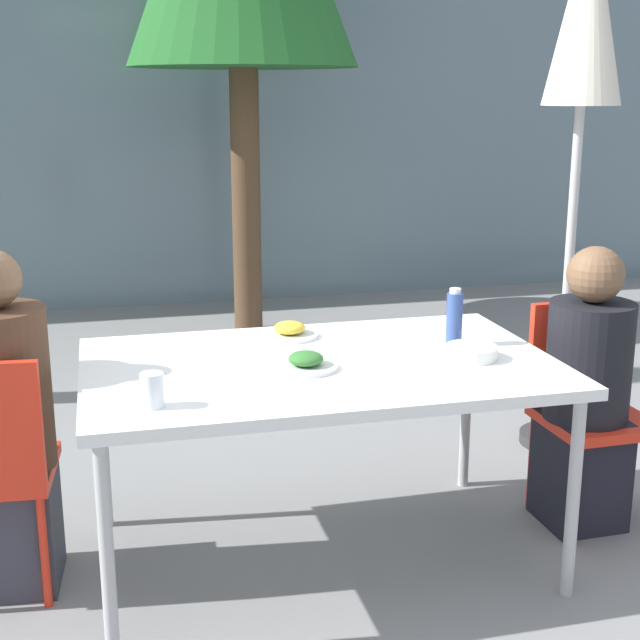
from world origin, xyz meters
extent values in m
plane|color=gray|center=(0.00, 0.00, 0.00)|extent=(24.00, 24.00, 0.00)
cube|color=slate|center=(0.00, 4.32, 1.50)|extent=(10.00, 0.20, 3.00)
cube|color=white|center=(0.00, 0.00, 0.74)|extent=(1.64, 1.02, 0.04)
cylinder|color=#B7B7B7|center=(-0.76, -0.45, 0.36)|extent=(0.04, 0.04, 0.72)
cylinder|color=#B7B7B7|center=(0.76, -0.45, 0.36)|extent=(0.04, 0.04, 0.72)
cylinder|color=#B7B7B7|center=(-0.76, 0.45, 0.36)|extent=(0.04, 0.04, 0.72)
cylinder|color=#B7B7B7|center=(0.76, 0.45, 0.36)|extent=(0.04, 0.04, 0.72)
cylinder|color=red|center=(-0.94, 0.25, 0.20)|extent=(0.03, 0.03, 0.40)
cylinder|color=red|center=(-0.96, -0.09, 0.20)|extent=(0.03, 0.03, 0.40)
cube|color=#383842|center=(-1.07, 0.09, 0.22)|extent=(0.31, 0.31, 0.44)
cylinder|color=#472D1E|center=(-1.07, 0.09, 0.72)|extent=(0.32, 0.32, 0.55)
cube|color=red|center=(1.12, 0.03, 0.42)|extent=(0.41, 0.41, 0.04)
cube|color=red|center=(1.11, 0.21, 0.65)|extent=(0.40, 0.05, 0.42)
cylinder|color=red|center=(0.95, -0.15, 0.20)|extent=(0.03, 0.03, 0.40)
cylinder|color=red|center=(1.28, 0.20, 0.20)|extent=(0.03, 0.03, 0.40)
cylinder|color=red|center=(0.94, 0.19, 0.20)|extent=(0.03, 0.03, 0.40)
cube|color=black|center=(1.07, 0.02, 0.22)|extent=(0.30, 0.30, 0.44)
cylinder|color=black|center=(1.07, 0.02, 0.67)|extent=(0.32, 0.32, 0.46)
sphere|color=brown|center=(1.07, 0.02, 1.01)|extent=(0.21, 0.21, 0.21)
cylinder|color=#333333|center=(1.39, 0.79, 0.03)|extent=(0.36, 0.36, 0.05)
cylinder|color=#BCBCBC|center=(1.39, 0.79, 1.23)|extent=(0.04, 0.04, 2.46)
cone|color=beige|center=(1.39, 0.79, 2.04)|extent=(0.35, 0.35, 0.85)
cylinder|color=white|center=(-0.04, 0.34, 0.76)|extent=(0.22, 0.22, 0.01)
ellipsoid|color=gold|center=(-0.04, 0.34, 0.80)|extent=(0.12, 0.12, 0.05)
cylinder|color=white|center=(-0.07, -0.07, 0.76)|extent=(0.22, 0.22, 0.01)
ellipsoid|color=#33702D|center=(-0.07, -0.07, 0.80)|extent=(0.12, 0.12, 0.05)
cylinder|color=#334C8E|center=(0.53, 0.08, 0.86)|extent=(0.06, 0.06, 0.20)
cylinder|color=white|center=(0.53, 0.08, 0.97)|extent=(0.04, 0.04, 0.02)
cylinder|color=white|center=(-0.60, -0.33, 0.81)|extent=(0.07, 0.07, 0.11)
cylinder|color=white|center=(0.53, -0.10, 0.78)|extent=(0.19, 0.19, 0.05)
cylinder|color=brown|center=(0.29, 3.25, 0.91)|extent=(0.20, 0.20, 1.83)
camera|label=1|loc=(-0.72, -2.89, 1.68)|focal=50.00mm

